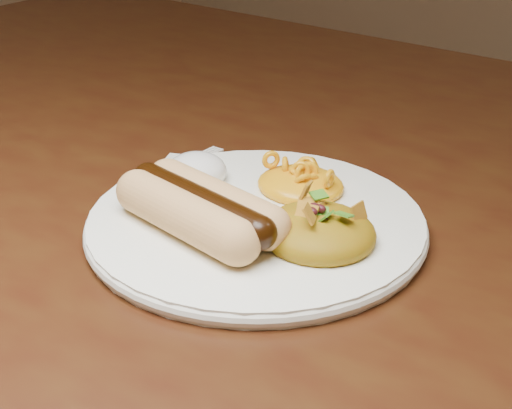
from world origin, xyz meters
The scene contains 7 objects.
table centered at (0.00, 0.00, 0.66)m, with size 1.60×0.90×0.75m.
plate centered at (0.01, -0.11, 0.76)m, with size 0.26×0.26×0.01m, color white.
hotdog centered at (-0.01, -0.16, 0.78)m, with size 0.13×0.08×0.03m.
mac_and_cheese centered at (0.01, -0.05, 0.78)m, with size 0.07×0.07×0.03m, color orange.
sour_cream centered at (-0.07, -0.09, 0.78)m, with size 0.05×0.05×0.03m, color white.
taco_salad centered at (0.07, -0.12, 0.78)m, with size 0.09×0.08×0.04m.
fork centered at (-0.12, -0.09, 0.75)m, with size 0.02×0.16×0.00m, color white.
Camera 1 is at (0.33, -0.54, 1.05)m, focal length 55.00 mm.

